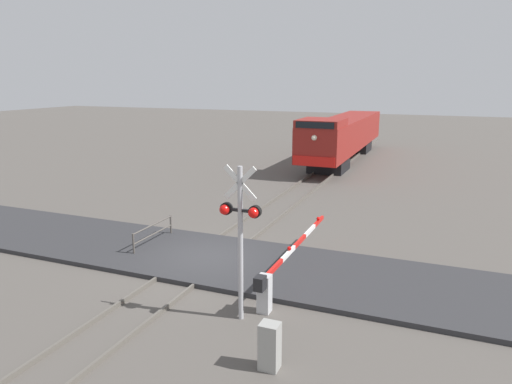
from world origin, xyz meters
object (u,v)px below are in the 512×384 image
at_px(utility_cabinet, 270,346).
at_px(guard_railing, 153,232).
at_px(locomotive, 344,135).
at_px(crossing_signal, 240,225).
at_px(crossing_gate, 278,272).

distance_m(utility_cabinet, guard_railing, 9.42).
bearing_deg(locomotive, utility_cabinet, -81.25).
distance_m(locomotive, guard_railing, 23.69).
height_order(locomotive, guard_railing, locomotive).
distance_m(crossing_signal, crossing_gate, 2.67).
relative_size(locomotive, crossing_signal, 4.35).
relative_size(crossing_signal, utility_cabinet, 3.82).
bearing_deg(guard_railing, locomotive, 83.39).
distance_m(locomotive, utility_cabinet, 29.88).
bearing_deg(locomotive, crossing_signal, -83.88).
height_order(crossing_signal, guard_railing, crossing_signal).
bearing_deg(crossing_signal, guard_railing, 144.15).
relative_size(crossing_signal, guard_railing, 1.63).
height_order(crossing_gate, utility_cabinet, crossing_gate).
height_order(crossing_gate, guard_railing, crossing_gate).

